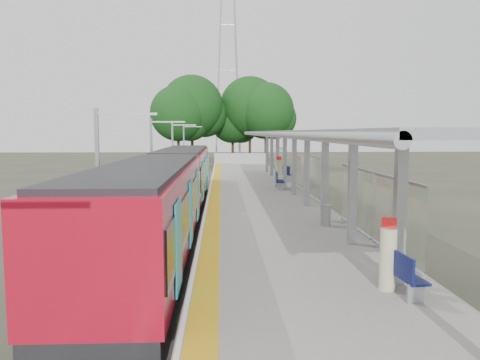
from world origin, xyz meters
name	(u,v)px	position (x,y,z in m)	size (l,w,h in m)	color
trackbed	(184,205)	(-4.50, 20.00, 0.12)	(3.00, 70.00, 0.24)	#59544C
platform	(257,198)	(0.00, 20.00, 0.50)	(6.00, 50.00, 1.00)	gray
tactile_strip	(216,190)	(-2.55, 20.00, 1.01)	(0.60, 50.00, 0.02)	gold
end_fence	(240,158)	(0.00, 44.95, 1.60)	(6.00, 0.10, 1.20)	#9EA0A5
train	(171,188)	(-4.50, 12.85, 2.05)	(2.74, 27.60, 3.62)	black
canopy	(292,140)	(1.61, 16.19, 4.20)	(3.27, 38.00, 3.66)	#9EA0A5
pylon	(228,47)	(-1.00, 73.00, 19.00)	(8.00, 4.00, 38.00)	#9EA0A5
tree_cluster	(225,110)	(-1.62, 53.62, 7.48)	(18.64, 11.96, 12.11)	#382316
catenary_masts	(153,161)	(-6.22, 19.00, 2.91)	(2.08, 48.16, 5.40)	#9EA0A5
bench_near	(402,272)	(1.82, 1.29, 1.51)	(0.57, 1.46, 0.97)	#101854
bench_mid	(278,180)	(1.44, 20.85, 1.58)	(0.60, 1.63, 1.10)	#101854
bench_far	(286,173)	(2.61, 25.88, 1.58)	(1.07, 1.66, 1.09)	#101854
info_pillar_near	(388,259)	(1.61, 1.60, 1.73)	(0.38, 0.38, 1.68)	#C6BF91
info_pillar_far	(279,171)	(1.99, 24.89, 1.80)	(0.42, 0.42, 1.86)	#C6BF91
litter_bin	(326,215)	(1.82, 8.95, 1.41)	(0.40, 0.40, 0.83)	#9EA0A5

